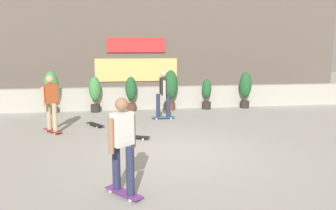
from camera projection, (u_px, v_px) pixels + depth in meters
ground_plane at (177, 152)px, 8.35m from camera, size 48.00×48.00×0.00m
planter_wall at (152, 98)px, 14.12m from camera, size 18.00×0.40×0.90m
building_backdrop at (143, 32)px, 17.55m from camera, size 20.00×2.08×6.50m
potted_plant_0 at (51, 89)px, 13.02m from camera, size 0.57×0.57×1.61m
potted_plant_1 at (95, 92)px, 13.29m from camera, size 0.46×0.46×1.39m
potted_plant_2 at (131, 92)px, 13.50m from camera, size 0.45×0.45×1.36m
potted_plant_3 at (171, 87)px, 13.70m from camera, size 0.56×0.56×1.60m
potted_plant_4 at (207, 93)px, 13.97m from camera, size 0.38×0.38×1.23m
potted_plant_5 at (245, 87)px, 14.18m from camera, size 0.51×0.51×1.48m
skater_foreground at (123, 143)px, 5.72m from camera, size 0.66×0.75×1.70m
skater_mid_plaza at (163, 93)px, 11.97m from camera, size 0.81×0.56×1.70m
skater_by_wall_right at (51, 101)px, 10.04m from camera, size 0.64×0.76×1.70m
skateboard_near_camera at (135, 137)px, 9.51m from camera, size 0.81×0.52×0.08m
skateboard_aside at (95, 124)px, 10.99m from camera, size 0.61×0.78×0.08m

